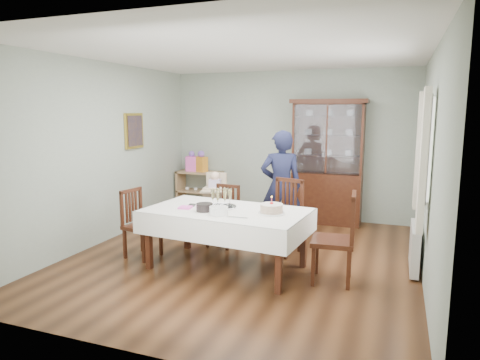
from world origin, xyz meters
The scene contains 25 objects.
floor centered at (0.00, 0.00, 0.00)m, with size 5.00×5.00×0.00m, color #593319.
room_shell centered at (0.00, 0.53, 1.70)m, with size 5.00×5.00×5.00m.
dining_table centered at (-0.07, -0.44, 0.38)m, with size 2.10×1.33×0.76m.
china_cabinet centered at (0.75, 2.26, 1.12)m, with size 1.30×0.48×2.18m.
sideboard centered at (-1.75, 2.28, 0.40)m, with size 0.90×0.38×0.80m.
picture_frame centered at (-2.22, 0.80, 1.65)m, with size 0.04×0.48×0.58m, color gold.
window centered at (2.22, 0.30, 1.55)m, with size 0.04×1.02×1.22m, color white.
curtain_left centered at (2.16, -0.32, 1.45)m, with size 0.07×0.30×1.55m, color silver.
curtain_right centered at (2.16, 0.92, 1.45)m, with size 0.07×0.30×1.55m, color silver.
radiator centered at (2.16, 0.30, 0.30)m, with size 0.10×0.80×0.55m, color white.
chair_far_left centered at (-0.47, 0.41, 0.26)m, with size 0.44×0.44×0.89m.
chair_far_right centered at (0.43, 0.40, 0.31)m, with size 0.57×0.57×1.03m.
chair_end_left centered at (-1.32, -0.44, 0.28)m, with size 0.48×0.48×0.93m.
chair_end_right centered at (1.27, -0.41, 0.31)m, with size 0.51×0.51×1.06m.
woman centered at (0.27, 0.91, 0.85)m, with size 0.62×0.41×1.70m, color black.
high_chair centered at (-0.82, 0.93, 0.40)m, with size 0.53×0.53×1.02m.
champagne_tray centered at (-0.17, -0.36, 0.83)m, with size 0.38×0.38×0.23m.
birthday_cake centered at (0.52, -0.44, 0.82)m, with size 0.32×0.32×0.22m.
plate_stack_dark centered at (-0.29, -0.60, 0.81)m, with size 0.20×0.20×0.10m, color black.
plate_stack_white centered at (-0.06, -0.70, 0.81)m, with size 0.22×0.22×0.10m, color white.
napkin_stack centered at (-0.58, -0.55, 0.77)m, with size 0.15×0.15×0.02m, color #FC5DC7.
cutlery centered at (-0.61, -0.38, 0.77)m, with size 0.12×0.18×0.01m, color silver, non-canonical shape.
cake_knife centered at (0.20, -0.77, 0.77)m, with size 0.26×0.02×0.01m, color silver.
gift_bag_pink centered at (-1.91, 2.26, 0.98)m, with size 0.23×0.17×0.40m.
gift_bag_orange centered at (-1.70, 2.26, 0.98)m, with size 0.26×0.22×0.41m.
Camera 1 is at (1.90, -5.25, 1.98)m, focal length 32.00 mm.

